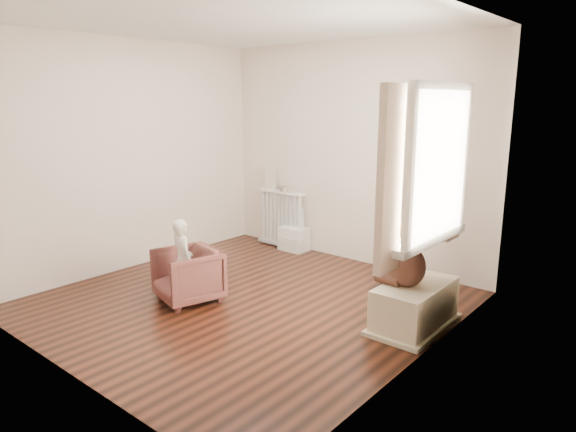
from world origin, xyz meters
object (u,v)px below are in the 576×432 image
Objects in this scene: armchair at (188,275)px; child at (183,260)px; toy_bench at (415,305)px; radiator at (281,218)px; toy_vanity at (294,230)px; teddy_bear at (407,254)px; plush_cat at (443,214)px.

child is (0.00, -0.05, 0.16)m from armchair.
toy_bench is (1.97, 0.88, -0.06)m from armchair.
radiator is at bearing 155.19° from toy_bench.
toy_vanity is 2.55m from teddy_bear.
toy_bench is at bearing 55.54° from teddy_bear.
toy_vanity is 2.03m from armchair.
teddy_bear is 0.44m from plush_cat.
radiator is 0.28m from toy_vanity.
armchair is 0.71× the size of child.
toy_vanity is at bearing -6.85° from radiator.
toy_vanity is 0.97× the size of armchair.
teddy_bear is 2.25× the size of plush_cat.
child is 3.44× the size of plush_cat.
toy_vanity is 0.67× the size of toy_bench.
teddy_bear is at bearing -26.86° from radiator.
radiator is at bearing -178.46° from plush_cat.
toy_vanity is 2.71m from plush_cat.
toy_vanity reaches higher than toy_bench.
plush_cat is (2.41, -1.00, 0.72)m from toy_vanity.
toy_vanity is 2.37× the size of plush_cat.
radiator is 0.93× the size of child.
toy_vanity is at bearing 114.32° from armchair.
toy_vanity is 0.69× the size of child.
armchair is 2.44× the size of plush_cat.
toy_vanity is 2.08m from child.
teddy_bear reaches higher than toy_bench.
radiator is 2.77m from teddy_bear.
radiator is 2.91m from plush_cat.
teddy_bear reaches higher than radiator.
radiator is at bearing 155.14° from teddy_bear.
toy_bench is 0.82m from plush_cat.
armchair is at bearing -131.73° from plush_cat.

